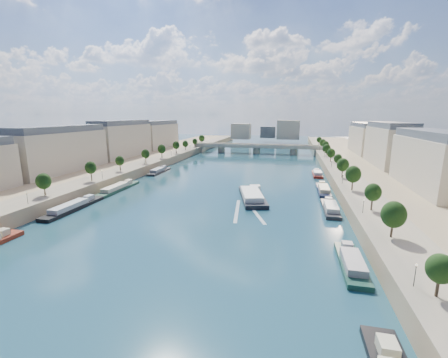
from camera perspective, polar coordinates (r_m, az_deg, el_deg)
The scene contains 17 objects.
ground at distance 154.25m, azimuth 0.97°, elevation -0.47°, with size 700.00×700.00×0.00m, color #0D2E3A.
quay_left at distance 182.52m, azimuth -21.73°, elevation 1.44°, with size 44.00×520.00×5.00m, color #9E8460.
quay_right at distance 155.93m, azimuth 27.82°, elevation -0.83°, with size 44.00×520.00×5.00m, color #9E8460.
pave_left at distance 174.03m, azimuth -17.72°, elevation 2.10°, with size 14.00×520.00×0.10m, color gray.
pave_right at distance 152.19m, azimuth 22.46°, elevation 0.36°, with size 14.00×520.00×0.10m, color gray.
trees_left at distance 173.92m, azimuth -16.94°, elevation 3.96°, with size 4.80×268.80×8.26m.
trees_right at distance 160.70m, azimuth 21.36°, elevation 3.00°, with size 4.80×268.80×8.26m.
lamps_left at distance 162.85m, azimuth -18.20°, elevation 2.38°, with size 0.36×200.36×4.28m.
lamps_right at distance 155.88m, azimuth 20.62°, elevation 1.79°, with size 0.36×200.36×4.28m.
buildings_left at distance 197.90m, azimuth -23.21°, elevation 6.19°, with size 16.00×226.00×23.20m.
buildings_right at distance 168.93m, azimuth 31.55°, elevation 4.50°, with size 16.00×226.00×23.20m.
skyline at distance 368.30m, azimuth 8.70°, elevation 9.09°, with size 79.00×42.00×22.00m.
bridge at distance 267.49m, azimuth 6.22°, elevation 5.97°, with size 112.00×12.00×8.15m.
tour_barge at distance 123.27m, azimuth 5.37°, elevation -3.21°, with size 16.24×31.83×4.15m.
wake at distance 107.94m, azimuth 4.17°, elevation -6.10°, with size 14.11×25.93×0.04m.
moored_barges_left at distance 123.62m, azimuth -26.16°, elevation -4.57°, with size 5.00×159.64×3.60m.
moored_barges_right at distance 106.39m, azimuth 20.13°, elevation -6.65°, with size 5.00×163.83×3.60m.
Camera 1 is at (31.25, -47.20, 33.89)m, focal length 24.00 mm.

